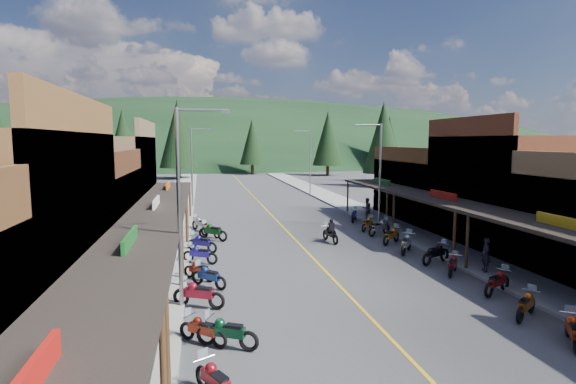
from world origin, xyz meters
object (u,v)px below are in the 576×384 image
pine_8 (79,146)px  rider_on_bike (330,233)px  bike_west_9 (202,242)px  bike_west_11 (210,229)px  pine_6 (449,142)px  bike_west_7 (199,269)px  shop_east_3 (437,190)px  pedestrian_east_a (486,255)px  pine_5 (382,135)px  bike_east_7 (436,252)px  streetlight_1 (193,163)px  pine_10 (123,140)px  pine_1 (108,138)px  bike_west_3 (227,331)px  streetlight_3 (309,159)px  bike_west_4 (203,328)px  pine_3 (252,142)px  pine_9 (389,143)px  pedestrian_east_b (367,208)px  shop_west_2 (59,219)px  bike_east_4 (526,304)px  streetlight_2 (378,171)px  bike_west_5 (198,293)px  streetlight_0 (183,199)px  pine_4 (328,138)px  bike_east_3 (573,329)px  bike_west_2 (215,380)px  shop_east_2 (515,190)px  bike_east_8 (406,242)px  bike_east_9 (391,235)px  pine_11 (383,138)px  bike_east_10 (379,227)px  bike_east_6 (453,264)px  pine_2 (178,133)px  bike_west_6 (209,275)px  shop_west_3 (97,184)px  bike_west_10 (213,231)px  bike_east_12 (354,215)px  bike_west_12 (200,223)px  bike_east_11 (367,223)px  bike_west_8 (200,253)px  pine_7 (73,138)px  pine_0 (1,142)px

pine_8 → rider_on_bike: pine_8 is taller
bike_west_9 → bike_west_11: bearing=30.0°
pine_6 → bike_west_7: size_ratio=5.88×
shop_east_3 → pedestrian_east_a: (-5.99, -15.45, -1.52)m
pine_5 → pedestrian_east_a: pine_5 is taller
bike_west_11 → bike_east_7: bike_east_7 is taller
streetlight_1 → pine_10: bearing=111.5°
pine_1 → bike_west_3: bearing=-77.0°
streetlight_3 → bike_west_4: streetlight_3 is taller
pine_3 → bike_west_9: 63.87m
pine_9 → pedestrian_east_b: size_ratio=6.17×
shop_west_2 → bike_west_4: (7.47, -11.11, -1.99)m
pedestrian_east_a → pedestrian_east_b: size_ratio=0.99×
pine_8 → bike_east_4: 57.04m
pine_9 → streetlight_2: bearing=-114.7°
pine_10 → bike_west_5: size_ratio=5.25×
bike_east_7 → streetlight_0: bearing=-98.0°
pine_4 → bike_west_7: (-24.42, -62.34, -6.70)m
streetlight_3 → bike_east_3: 42.02m
bike_west_2 → pedestrian_east_a: 16.22m
streetlight_2 → pedestrian_east_a: size_ratio=4.63×
pine_5 → pine_10: size_ratio=1.21×
shop_east_2 → pine_9: bearing=76.7°
bike_west_9 → bike_east_8: bike_east_8 is taller
bike_east_4 → bike_east_9: bike_east_9 is taller
pine_6 → streetlight_3: bearing=-139.0°
pine_11 → bike_west_3: (-25.51, -47.88, -6.59)m
pine_8 → streetlight_3: bearing=-19.1°
bike_east_10 → bike_east_6: bearing=-29.2°
streetlight_1 → rider_on_bike: bearing=-62.8°
pine_2 → bike_east_7: size_ratio=6.30×
bike_west_2 → bike_west_6: size_ratio=0.97×
shop_west_3 → streetlight_0: size_ratio=1.36×
pine_11 → bike_west_7: size_ratio=6.63×
bike_west_4 → bike_west_10: bearing=37.2°
pine_5 → bike_west_2: size_ratio=7.17×
bike_east_8 → bike_east_7: bearing=-40.9°
shop_west_3 → streetlight_2: shop_west_3 is taller
bike_east_12 → pine_9: bearing=89.9°
streetlight_3 → bike_west_12: (-13.29, -20.23, -3.87)m
bike_east_8 → bike_east_11: 6.86m
bike_west_12 → bike_east_10: bike_east_10 is taller
bike_west_8 → bike_east_11: bike_west_8 is taller
pine_9 → bike_east_11: size_ratio=5.47×
pine_8 → bike_west_2: bearing=-73.1°
pine_4 → bike_west_5: size_ratio=5.66×
pine_7 → bike_west_2: bearing=-73.7°
bike_west_6 → bike_west_10: bike_west_10 is taller
pine_0 → pine_9: size_ratio=1.02×
pine_4 → bike_west_3: pine_4 is taller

